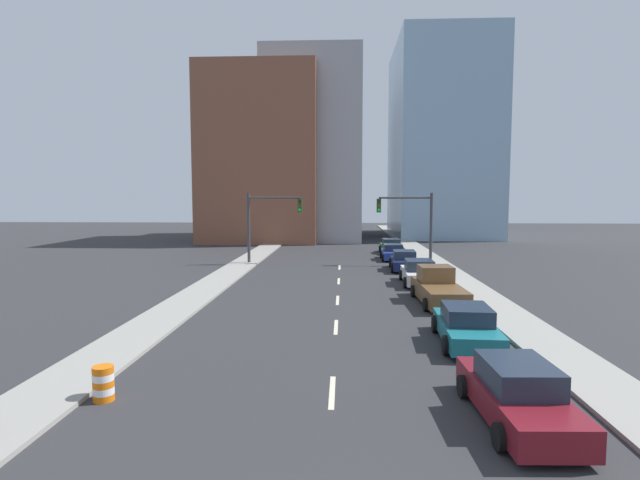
% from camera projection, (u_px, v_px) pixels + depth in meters
% --- Properties ---
extents(sidewalk_left, '(2.32, 89.13, 0.13)m').
position_uv_depth(sidewalk_left, '(262.00, 251.00, 49.80)').
color(sidewalk_left, gray).
rests_on(sidewalk_left, ground).
extents(sidewalk_right, '(2.32, 89.13, 0.13)m').
position_uv_depth(sidewalk_right, '(420.00, 252.00, 49.06)').
color(sidewalk_right, gray).
rests_on(sidewalk_right, ground).
extents(lane_stripe_at_9m, '(0.16, 2.40, 0.01)m').
position_uv_depth(lane_stripe_at_9m, '(332.00, 392.00, 14.10)').
color(lane_stripe_at_9m, beige).
rests_on(lane_stripe_at_9m, ground).
extents(lane_stripe_at_16m, '(0.16, 2.40, 0.01)m').
position_uv_depth(lane_stripe_at_16m, '(336.00, 327.00, 21.12)').
color(lane_stripe_at_16m, beige).
rests_on(lane_stripe_at_16m, ground).
extents(lane_stripe_at_22m, '(0.16, 2.40, 0.01)m').
position_uv_depth(lane_stripe_at_22m, '(338.00, 300.00, 26.57)').
color(lane_stripe_at_22m, beige).
rests_on(lane_stripe_at_22m, ground).
extents(lane_stripe_at_28m, '(0.16, 2.40, 0.01)m').
position_uv_depth(lane_stripe_at_28m, '(339.00, 281.00, 32.55)').
color(lane_stripe_at_28m, beige).
rests_on(lane_stripe_at_28m, ground).
extents(lane_stripe_at_34m, '(0.16, 2.40, 0.01)m').
position_uv_depth(lane_stripe_at_34m, '(340.00, 267.00, 38.85)').
color(lane_stripe_at_34m, beige).
rests_on(lane_stripe_at_34m, ground).
extents(building_brick_left, '(14.00, 16.00, 20.89)m').
position_uv_depth(building_brick_left, '(264.00, 158.00, 63.53)').
color(building_brick_left, brown).
rests_on(building_brick_left, ground).
extents(building_office_center, '(12.00, 20.00, 23.09)m').
position_uv_depth(building_office_center, '(315.00, 152.00, 67.12)').
color(building_office_center, '#99999E').
rests_on(building_office_center, ground).
extents(building_glass_right, '(13.00, 20.00, 26.57)m').
position_uv_depth(building_glass_right, '(441.00, 141.00, 70.12)').
color(building_glass_right, '#8CADC6').
rests_on(building_glass_right, ground).
extents(traffic_signal_left, '(4.50, 0.35, 5.82)m').
position_uv_depth(traffic_signal_left, '(265.00, 218.00, 40.62)').
color(traffic_signal_left, '#38383D').
rests_on(traffic_signal_left, ground).
extents(traffic_signal_right, '(4.50, 0.35, 5.82)m').
position_uv_depth(traffic_signal_right, '(415.00, 218.00, 40.05)').
color(traffic_signal_right, '#38383D').
rests_on(traffic_signal_right, ground).
extents(traffic_barrel, '(0.56, 0.56, 0.95)m').
position_uv_depth(traffic_barrel, '(103.00, 383.00, 13.47)').
color(traffic_barrel, orange).
rests_on(traffic_barrel, ground).
extents(sedan_maroon, '(2.18, 4.73, 1.50)m').
position_uv_depth(sedan_maroon, '(517.00, 394.00, 12.21)').
color(sedan_maroon, maroon).
rests_on(sedan_maroon, ground).
extents(sedan_teal, '(2.33, 4.81, 1.44)m').
position_uv_depth(sedan_teal, '(467.00, 326.00, 18.68)').
color(sedan_teal, '#196B75').
rests_on(sedan_teal, ground).
extents(pickup_truck_brown, '(2.38, 5.58, 1.85)m').
position_uv_depth(pickup_truck_brown, '(438.00, 288.00, 25.84)').
color(pickup_truck_brown, brown).
rests_on(pickup_truck_brown, ground).
extents(sedan_white, '(2.26, 4.74, 1.54)m').
position_uv_depth(sedan_white, '(419.00, 273.00, 31.42)').
color(sedan_white, silver).
rests_on(sedan_white, ground).
extents(sedan_navy, '(2.24, 4.59, 1.48)m').
position_uv_depth(sedan_navy, '(404.00, 261.00, 37.40)').
color(sedan_navy, '#141E47').
rests_on(sedan_navy, ground).
extents(sedan_blue, '(2.12, 4.29, 1.37)m').
position_uv_depth(sedan_blue, '(393.00, 253.00, 43.55)').
color(sedan_blue, navy).
rests_on(sedan_blue, ground).
extents(sedan_green, '(2.19, 4.30, 1.41)m').
position_uv_depth(sedan_green, '(391.00, 247.00, 48.61)').
color(sedan_green, '#1E6033').
rests_on(sedan_green, ground).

